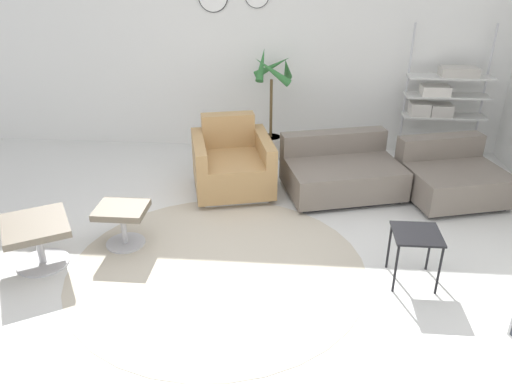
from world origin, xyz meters
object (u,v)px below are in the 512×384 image
object	(u,v)px
couch_second	(450,178)
potted_plant	(272,114)
ottoman	(122,217)
couch_low	(341,173)
shelf_unit	(442,95)
side_table	(416,239)
armchair_red	(232,166)

from	to	relation	value
couch_second	potted_plant	bearing A→B (deg)	-42.22
ottoman	potted_plant	bearing A→B (deg)	61.21
couch_low	shelf_unit	world-z (taller)	shelf_unit
side_table	armchair_red	bearing A→B (deg)	136.78
side_table	couch_second	bearing A→B (deg)	66.09
couch_second	couch_low	bearing A→B (deg)	-17.97
couch_low	couch_second	distance (m)	1.18
shelf_unit	armchair_red	bearing A→B (deg)	-156.03
armchair_red	shelf_unit	world-z (taller)	shelf_unit
ottoman	shelf_unit	size ratio (longest dim) A/B	0.27
couch_low	couch_second	world-z (taller)	same
ottoman	side_table	bearing A→B (deg)	-7.79
couch_low	ottoman	bearing A→B (deg)	16.15
couch_second	side_table	distance (m)	1.75
armchair_red	shelf_unit	bearing A→B (deg)	-170.44
couch_second	shelf_unit	size ratio (longest dim) A/B	0.70
side_table	shelf_unit	world-z (taller)	shelf_unit
armchair_red	shelf_unit	xyz separation A→B (m)	(2.48, 1.10, 0.57)
side_table	potted_plant	size ratio (longest dim) A/B	0.32
couch_second	side_table	xyz separation A→B (m)	(-0.71, -1.59, 0.16)
couch_second	shelf_unit	distance (m)	1.27
ottoman	side_table	size ratio (longest dim) A/B	0.99
ottoman	couch_second	world-z (taller)	couch_second
armchair_red	couch_second	xyz separation A→B (m)	(2.40, 0.00, -0.06)
armchair_red	couch_low	distance (m)	1.22
couch_low	couch_second	size ratio (longest dim) A/B	1.20
couch_second	ottoman	bearing A→B (deg)	5.14
armchair_red	potted_plant	size ratio (longest dim) A/B	0.76
armchair_red	side_table	xyz separation A→B (m)	(1.69, -1.59, 0.10)
side_table	potted_plant	xyz separation A→B (m)	(-1.30, 2.59, 0.20)
armchair_red	couch_low	size ratio (longest dim) A/B	0.76
ottoman	shelf_unit	xyz separation A→B (m)	(3.32, 2.34, 0.58)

